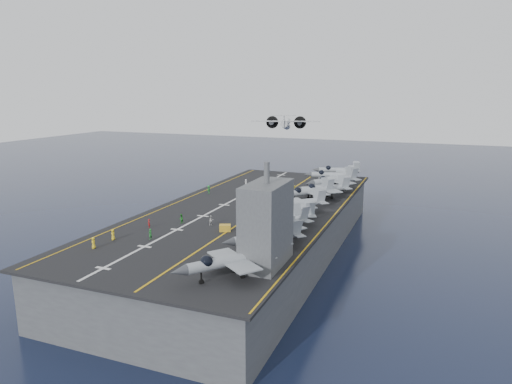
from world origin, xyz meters
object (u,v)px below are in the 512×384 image
(fighter_jet_0, at_px, (228,260))
(tow_cart_a, at_px, (225,228))
(island_superstructure, at_px, (267,214))
(transport_plane, at_px, (285,125))

(fighter_jet_0, relative_size, tow_cart_a, 7.35)
(island_superstructure, xyz_separation_m, tow_cart_a, (-12.48, 12.41, -6.90))
(island_superstructure, bearing_deg, tow_cart_a, 135.15)
(tow_cart_a, height_order, transport_plane, transport_plane)
(island_superstructure, relative_size, tow_cart_a, 6.36)
(island_superstructure, relative_size, transport_plane, 0.56)
(transport_plane, bearing_deg, tow_cart_a, -79.85)
(fighter_jet_0, xyz_separation_m, transport_plane, (-23.37, 96.77, 10.89))
(island_superstructure, bearing_deg, fighter_jet_0, -115.57)
(island_superstructure, height_order, fighter_jet_0, island_superstructure)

